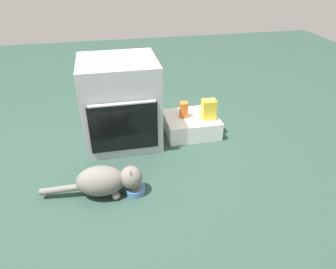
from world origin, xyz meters
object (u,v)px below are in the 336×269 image
(food_bowl, at_px, (135,189))
(sauce_jar, at_px, (184,110))
(oven, at_px, (120,102))
(pantry_cabinet, at_px, (191,124))
(snack_bag, at_px, (209,110))
(cat, at_px, (106,180))

(food_bowl, bearing_deg, sauce_jar, 53.87)
(oven, bearing_deg, sauce_jar, 0.14)
(oven, xyz_separation_m, pantry_cabinet, (0.62, -0.01, -0.28))
(oven, height_order, sauce_jar, oven)
(pantry_cabinet, height_order, food_bowl, pantry_cabinet)
(oven, xyz_separation_m, sauce_jar, (0.55, 0.00, -0.13))
(food_bowl, bearing_deg, snack_bag, 41.29)
(cat, height_order, snack_bag, snack_bag)
(oven, bearing_deg, cat, -103.29)
(sauce_jar, height_order, snack_bag, snack_bag)
(oven, height_order, cat, oven)
(cat, bearing_deg, snack_bag, 40.57)
(pantry_cabinet, height_order, snack_bag, snack_bag)
(pantry_cabinet, bearing_deg, oven, 179.29)
(cat, xyz_separation_m, snack_bag, (0.92, 0.62, 0.14))
(pantry_cabinet, bearing_deg, food_bowl, -129.87)
(pantry_cabinet, xyz_separation_m, cat, (-0.79, -0.70, 0.04))
(oven, xyz_separation_m, food_bowl, (0.02, -0.73, -0.33))
(cat, relative_size, sauce_jar, 4.99)
(oven, height_order, snack_bag, oven)
(oven, relative_size, snack_bag, 4.04)
(food_bowl, bearing_deg, cat, 173.47)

